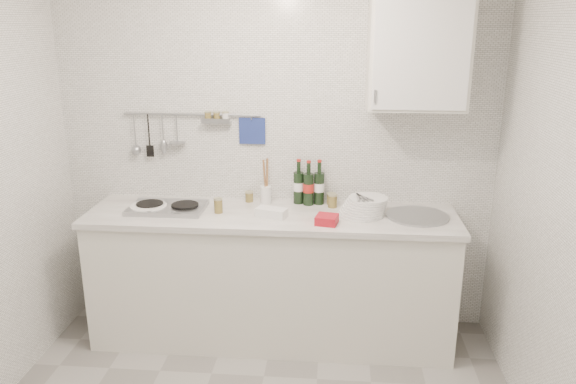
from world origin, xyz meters
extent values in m
cube|color=silver|center=(0.00, 1.40, 1.25)|extent=(3.00, 0.02, 2.50)
cube|color=silver|center=(0.00, 1.10, 0.44)|extent=(2.40, 0.60, 0.88)
cube|color=white|center=(0.00, 1.10, 0.90)|extent=(2.44, 0.64, 0.04)
cube|color=black|center=(0.00, 1.12, 0.05)|extent=(2.34, 0.52, 0.10)
cube|color=#93969B|center=(-0.70, 1.10, 0.94)|extent=(0.50, 0.32, 0.03)
cylinder|color=black|center=(-0.82, 1.10, 0.96)|extent=(0.18, 0.18, 0.01)
cylinder|color=black|center=(-0.58, 1.10, 0.96)|extent=(0.18, 0.18, 0.01)
cylinder|color=#93969B|center=(0.95, 1.10, 0.93)|extent=(0.40, 0.40, 0.02)
cylinder|color=#93969B|center=(0.95, 1.10, 0.87)|extent=(0.34, 0.34, 0.10)
cylinder|color=#93969B|center=(-0.58, 1.37, 1.52)|extent=(0.95, 0.02, 0.02)
cube|color=navy|center=(-0.16, 1.39, 1.41)|extent=(0.18, 0.02, 0.18)
cube|color=silver|center=(0.90, 1.22, 1.95)|extent=(0.60, 0.35, 0.70)
cube|color=white|center=(0.90, 1.04, 1.95)|extent=(0.56, 0.01, 0.66)
cylinder|color=#93969B|center=(0.64, 1.03, 1.70)|extent=(0.01, 0.01, 0.08)
cylinder|color=#507DB7|center=(-0.83, 1.07, 0.93)|extent=(0.25, 0.25, 0.01)
cylinder|color=#507DB7|center=(-0.83, 1.07, 0.94)|extent=(0.25, 0.25, 0.01)
cylinder|color=#507DB7|center=(-0.82, 1.08, 0.95)|extent=(0.24, 0.24, 0.01)
cylinder|color=white|center=(0.59, 1.11, 0.93)|extent=(0.30, 0.30, 0.01)
cylinder|color=white|center=(0.59, 1.11, 0.94)|extent=(0.29, 0.29, 0.01)
cylinder|color=white|center=(0.60, 1.12, 0.96)|extent=(0.29, 0.29, 0.01)
cylinder|color=white|center=(0.61, 1.12, 0.97)|extent=(0.28, 0.28, 0.01)
cylinder|color=white|center=(0.61, 1.13, 0.98)|extent=(0.27, 0.27, 0.01)
cylinder|color=white|center=(0.62, 1.13, 1.00)|extent=(0.27, 0.27, 0.01)
cylinder|color=white|center=(0.63, 1.13, 1.01)|extent=(0.26, 0.26, 0.01)
cylinder|color=white|center=(0.63, 1.14, 1.03)|extent=(0.26, 0.26, 0.01)
cube|color=white|center=(0.01, 1.02, 0.95)|extent=(0.22, 0.15, 0.06)
cube|color=red|center=(0.37, 0.92, 0.95)|extent=(0.15, 0.15, 0.05)
cylinder|color=white|center=(-0.06, 1.31, 0.98)|extent=(0.08, 0.08, 0.12)
cylinder|color=#95643B|center=(-0.05, 1.31, 1.13)|extent=(0.03, 0.06, 0.23)
cylinder|color=#95643B|center=(-0.07, 1.32, 1.12)|extent=(0.04, 0.04, 0.21)
cylinder|color=brown|center=(-0.18, 1.32, 0.95)|extent=(0.05, 0.05, 0.06)
cylinder|color=tan|center=(-0.18, 1.32, 0.99)|extent=(0.06, 0.06, 0.01)
cylinder|color=brown|center=(0.39, 1.31, 0.95)|extent=(0.06, 0.06, 0.07)
cylinder|color=tan|center=(0.39, 1.31, 0.99)|extent=(0.06, 0.06, 0.01)
cylinder|color=brown|center=(0.40, 1.25, 0.96)|extent=(0.06, 0.06, 0.08)
cylinder|color=tan|center=(0.40, 1.25, 1.01)|extent=(0.07, 0.07, 0.01)
cylinder|color=brown|center=(-0.35, 1.07, 0.97)|extent=(0.06, 0.06, 0.09)
cylinder|color=tan|center=(-0.35, 1.07, 1.02)|extent=(0.06, 0.06, 0.01)
camera|label=1|loc=(0.41, -2.37, 2.14)|focal=35.00mm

